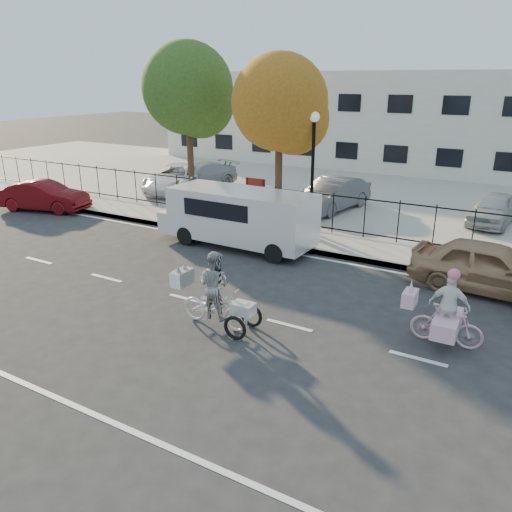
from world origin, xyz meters
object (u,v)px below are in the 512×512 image
Objects in this scene: red_sedan at (44,196)px; lot_car_a at (199,176)px; pedestrian at (194,198)px; lot_car_d at (494,209)px; gold_sedan at (491,268)px; unicorn_bike at (446,317)px; lamppost at (313,152)px; lot_car_b at (178,178)px; white_van at (239,216)px; lot_car_c at (333,194)px; zebra_trike at (215,298)px.

red_sedan is 0.89× the size of lot_car_a.
lot_car_d is (10.62, 5.17, -0.26)m from pedestrian.
red_sedan is 7.15m from pedestrian.
unicorn_bike is at bearing 176.63° from gold_sedan.
red_sedan is 0.95× the size of gold_sedan.
lamppost is 2.43× the size of unicorn_bike.
lot_car_b is (-15.13, 5.63, 0.11)m from gold_sedan.
white_van is 3.69m from pedestrian.
red_sedan is at bearing -151.29° from lot_car_d.
lot_car_d is (14.09, 0.11, -0.03)m from lot_car_a.
lot_car_b is at bearing 159.29° from lamppost.
unicorn_bike is 3.63m from gold_sedan.
gold_sedan is at bearing -19.97° from lamppost.
unicorn_bike is 0.37× the size of lot_car_b.
white_van is 1.27× the size of lot_car_a.
red_sedan is at bearing 77.44° from unicorn_bike.
lot_car_d is at bearing 39.13° from lamppost.
lot_car_c is (4.35, 4.09, -0.17)m from pedestrian.
lamppost is 0.90× the size of lot_car_b.
pedestrian is (-11.23, 1.77, 0.30)m from gold_sedan.
lot_car_a is 7.89m from lot_car_c.
lot_car_d is at bearing -21.23° from zebra_trike.
white_van reaches higher than lot_car_c.
zebra_trike is 15.37m from lot_car_a.
red_sedan is at bearing -99.35° from lot_car_a.
white_van is 1.42× the size of red_sedan.
white_van is 1.16× the size of lot_car_b.
pedestrian is (-10.73, 5.36, 0.35)m from unicorn_bike.
lot_car_c is (-6.88, 5.87, 0.13)m from gold_sedan.
lot_car_d reaches higher than red_sedan.
lamppost is 12.29m from red_sedan.
gold_sedan is at bearing 1.33° from white_van.
unicorn_bike is 8.33m from white_van.
lot_car_a is 1.23× the size of lot_car_d.
white_van reaches higher than lot_car_a.
white_van is (-1.68, -2.30, -2.02)m from lamppost.
unicorn_bike is 17.62m from lot_car_a.
lot_car_d is at bearing 44.56° from white_van.
white_van reaches higher than gold_sedan.
lot_car_a reaches higher than lot_car_d.
red_sedan is at bearing -142.55° from lot_car_c.
lamppost is 0.77× the size of white_van.
red_sedan is at bearing 67.12° from zebra_trike.
zebra_trike reaches higher than lot_car_b.
red_sedan is at bearing 94.60° from gold_sedan.
white_van is 1.33× the size of lot_car_c.
gold_sedan is 0.99× the size of lot_car_c.
zebra_trike is 0.55× the size of red_sedan.
unicorn_bike is 0.43× the size of gold_sedan.
lot_car_b is (-0.42, -1.21, 0.03)m from lot_car_a.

